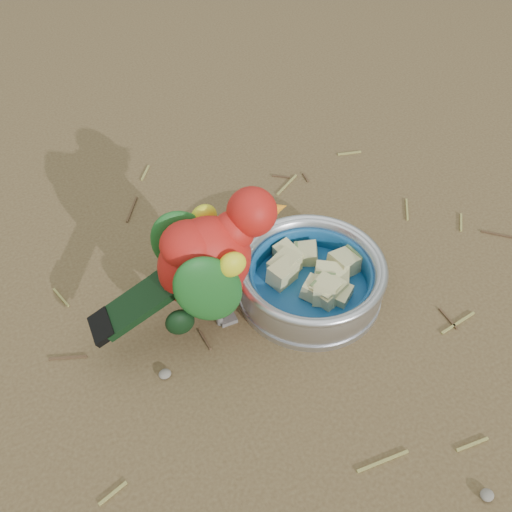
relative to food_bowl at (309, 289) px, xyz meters
name	(u,v)px	position (x,y,z in m)	size (l,w,h in m)	color
ground	(251,343)	(-0.11, -0.04, -0.01)	(60.00, 60.00, 0.00)	brown
food_bowl	(309,289)	(0.00, 0.00, 0.00)	(0.20, 0.20, 0.02)	#B2B2BA
bowl_wall	(311,275)	(0.00, 0.00, 0.03)	(0.20, 0.20, 0.04)	#B2B2BA
fruit_wedges	(310,279)	(0.00, 0.00, 0.02)	(0.12, 0.12, 0.03)	#C1BD7E
lory_parrot	(209,269)	(-0.14, 0.02, 0.09)	(0.11, 0.24, 0.19)	#B11712
ground_debris	(225,345)	(-0.14, -0.04, -0.01)	(0.90, 0.80, 0.01)	olive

